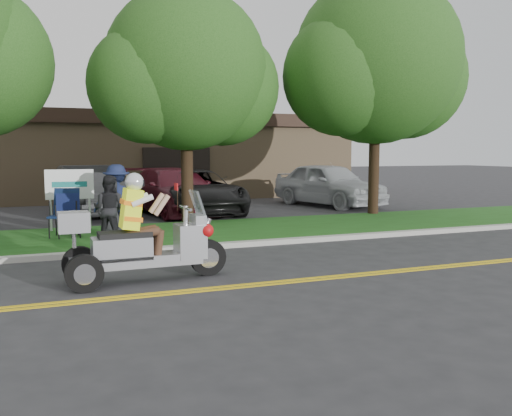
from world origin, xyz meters
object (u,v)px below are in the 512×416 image
object	(u,v)px
spectator_adult_mid	(109,209)
parked_car_right	(174,191)
parked_car_mid	(195,192)
lawn_chair_b	(68,213)
parked_car_far_right	(329,184)
parked_car_left	(91,191)
trike_scooter	(138,244)
lawn_chair_a	(65,209)

from	to	relation	value
spectator_adult_mid	parked_car_right	distance (m)	6.70
parked_car_mid	parked_car_right	xyz separation A→B (m)	(-0.68, 0.28, 0.03)
lawn_chair_b	parked_car_far_right	size ratio (longest dim) A/B	0.21
parked_car_left	trike_scooter	bearing A→B (deg)	-98.01
trike_scooter	parked_car_right	world-z (taller)	trike_scooter
parked_car_left	parked_car_right	size ratio (longest dim) A/B	0.93
parked_car_left	parked_car_far_right	distance (m)	9.31
parked_car_mid	parked_car_right	world-z (taller)	parked_car_right
parked_car_left	parked_car_far_right	xyz separation A→B (m)	(9.31, -0.20, 0.03)
parked_car_left	parked_car_right	bearing A→B (deg)	-20.51
lawn_chair_b	parked_car_mid	world-z (taller)	parked_car_mid
parked_car_right	parked_car_far_right	bearing A→B (deg)	-5.07
trike_scooter	parked_car_mid	xyz separation A→B (m)	(3.56, 9.49, 0.13)
parked_car_right	parked_car_far_right	size ratio (longest dim) A/B	1.07
trike_scooter	lawn_chair_a	distance (m)	5.17
spectator_adult_mid	parked_car_mid	xyz separation A→B (m)	(3.62, 5.74, -0.10)
spectator_adult_mid	parked_car_far_right	xyz separation A→B (m)	(9.46, 6.46, 0.00)
spectator_adult_mid	parked_car_left	xyz separation A→B (m)	(0.15, 6.66, -0.03)
lawn_chair_b	parked_car_far_right	distance (m)	11.58
lawn_chair_a	lawn_chair_b	world-z (taller)	lawn_chair_a
lawn_chair_b	parked_car_far_right	xyz separation A→B (m)	(10.31, 5.26, 0.18)
parked_car_mid	lawn_chair_a	bearing A→B (deg)	-136.95
parked_car_mid	parked_car_left	bearing A→B (deg)	164.06
lawn_chair_a	parked_car_right	size ratio (longest dim) A/B	0.21
lawn_chair_b	parked_car_right	size ratio (longest dim) A/B	0.19
lawn_chair_b	parked_car_far_right	bearing A→B (deg)	27.67
lawn_chair_a	parked_car_right	world-z (taller)	parked_car_right
spectator_adult_mid	parked_car_mid	bearing A→B (deg)	-93.60
lawn_chair_a	parked_car_mid	distance (m)	6.34
parked_car_far_right	parked_car_mid	bearing A→B (deg)	173.91
parked_car_mid	parked_car_right	distance (m)	0.73
lawn_chair_a	parked_car_left	bearing A→B (deg)	99.03
lawn_chair_b	spectator_adult_mid	size ratio (longest dim) A/B	0.68
lawn_chair_a	parked_car_mid	world-z (taller)	parked_car_mid
trike_scooter	parked_car_right	size ratio (longest dim) A/B	0.51
parked_car_left	parked_car_mid	size ratio (longest dim) A/B	0.93
spectator_adult_mid	parked_car_left	world-z (taller)	parked_car_left
parked_car_right	trike_scooter	bearing A→B (deg)	-115.45
trike_scooter	parked_car_right	xyz separation A→B (m)	(2.88, 9.77, 0.16)
parked_car_left	parked_car_mid	bearing A→B (deg)	-22.40
trike_scooter	lawn_chair_a	xyz separation A→B (m)	(-0.99, 5.08, 0.13)
trike_scooter	parked_car_left	bearing A→B (deg)	88.47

